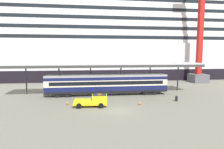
% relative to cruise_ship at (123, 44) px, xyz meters
% --- Properties ---
extents(ground_plane, '(400.00, 400.00, 0.00)m').
position_rel_cruise_ship_xyz_m(ground_plane, '(-8.19, -41.76, -12.08)').
color(ground_plane, slate).
extents(cruise_ship, '(133.41, 24.02, 36.28)m').
position_rel_cruise_ship_xyz_m(cruise_ship, '(0.00, 0.00, 0.00)').
color(cruise_ship, black).
rests_on(cruise_ship, ground).
extents(platform_canopy, '(39.16, 5.14, 6.39)m').
position_rel_cruise_ship_xyz_m(platform_canopy, '(-8.97, -30.28, -5.99)').
color(platform_canopy, silver).
rests_on(platform_canopy, ground).
extents(train_carriage, '(24.16, 2.81, 4.11)m').
position_rel_cruise_ship_xyz_m(train_carriage, '(-8.97, -30.73, -9.76)').
color(train_carriage, black).
rests_on(train_carriage, ground).
extents(service_truck, '(5.33, 2.54, 2.02)m').
position_rel_cruise_ship_xyz_m(service_truck, '(-11.97, -39.02, -11.09)').
color(service_truck, yellow).
rests_on(service_truck, ground).
extents(traffic_cone_near, '(0.36, 0.36, 0.76)m').
position_rel_cruise_ship_xyz_m(traffic_cone_near, '(-16.19, -37.31, -11.70)').
color(traffic_cone_near, black).
rests_on(traffic_cone_near, ground).
extents(traffic_cone_mid, '(0.36, 0.36, 0.73)m').
position_rel_cruise_ship_xyz_m(traffic_cone_mid, '(-4.47, -38.89, -11.72)').
color(traffic_cone_mid, black).
rests_on(traffic_cone_mid, ground).
extents(dockside_crane, '(12.17, 4.40, 56.31)m').
position_rel_cruise_ship_xyz_m(dockside_crane, '(19.98, -16.56, 4.42)').
color(dockside_crane, '#595960').
rests_on(dockside_crane, ground).
extents(quay_bollard, '(0.48, 0.48, 0.96)m').
position_rel_cruise_ship_xyz_m(quay_bollard, '(2.55, -37.37, -11.56)').
color(quay_bollard, black).
rests_on(quay_bollard, ground).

